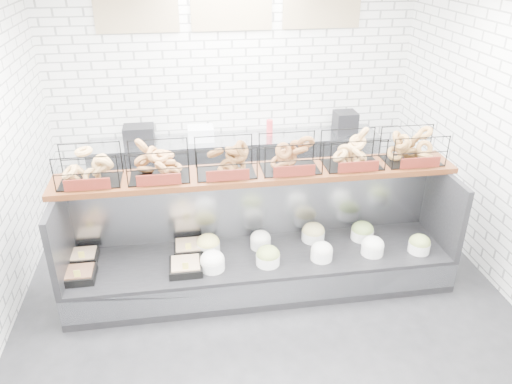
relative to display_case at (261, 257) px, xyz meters
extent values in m
plane|color=black|center=(-0.01, -0.34, -0.33)|extent=(5.50, 5.50, 0.00)
cube|color=white|center=(-0.01, 2.41, 1.17)|extent=(5.00, 0.02, 3.00)
cube|color=tan|center=(-1.21, 2.38, 2.17)|extent=(1.05, 0.03, 0.42)
cube|color=tan|center=(-0.01, 2.38, 2.17)|extent=(1.05, 0.03, 0.42)
cube|color=tan|center=(1.19, 2.38, 2.17)|extent=(1.05, 0.03, 0.42)
cube|color=black|center=(-0.01, -0.04, -0.13)|extent=(4.00, 0.90, 0.40)
cube|color=#93969B|center=(-0.01, -0.48, -0.11)|extent=(4.00, 0.03, 0.28)
cube|color=#93969B|center=(-0.01, 0.37, 0.47)|extent=(4.00, 0.08, 0.80)
cube|color=black|center=(-1.98, -0.04, 0.47)|extent=(0.06, 0.90, 0.80)
cube|color=black|center=(1.96, -0.04, 0.47)|extent=(0.06, 0.90, 0.80)
cube|color=black|center=(-1.82, -0.19, 0.11)|extent=(0.29, 0.29, 0.08)
cube|color=brown|center=(-1.82, -0.19, 0.15)|extent=(0.25, 0.25, 0.04)
cube|color=#FFEB58|center=(-1.82, -0.30, 0.20)|extent=(0.06, 0.01, 0.08)
cube|color=black|center=(-1.83, 0.12, 0.11)|extent=(0.28, 0.28, 0.08)
cube|color=tan|center=(-1.83, 0.12, 0.15)|extent=(0.23, 0.23, 0.04)
cube|color=#FFEB58|center=(-1.83, 0.02, 0.20)|extent=(0.06, 0.01, 0.08)
cube|color=black|center=(-0.80, -0.21, 0.11)|extent=(0.33, 0.33, 0.08)
cube|color=tan|center=(-0.80, -0.21, 0.15)|extent=(0.28, 0.28, 0.04)
cube|color=#FFEB58|center=(-0.80, -0.33, 0.20)|extent=(0.06, 0.01, 0.08)
cube|color=black|center=(-0.76, 0.12, 0.11)|extent=(0.31, 0.31, 0.08)
cube|color=tan|center=(-0.76, 0.12, 0.15)|extent=(0.26, 0.26, 0.04)
cube|color=#FFEB58|center=(-0.76, 0.02, 0.20)|extent=(0.06, 0.01, 0.08)
cylinder|color=white|center=(-0.53, -0.23, 0.13)|extent=(0.25, 0.25, 0.11)
ellipsoid|color=white|center=(-0.53, -0.23, 0.19)|extent=(0.24, 0.24, 0.17)
cylinder|color=white|center=(-0.55, 0.09, 0.13)|extent=(0.25, 0.25, 0.11)
ellipsoid|color=#F2E87B|center=(-0.55, 0.09, 0.19)|extent=(0.24, 0.24, 0.17)
cylinder|color=white|center=(0.03, -0.23, 0.13)|extent=(0.25, 0.25, 0.11)
ellipsoid|color=#85964C|center=(0.03, -0.23, 0.19)|extent=(0.24, 0.24, 0.17)
cylinder|color=white|center=(0.01, 0.09, 0.13)|extent=(0.22, 0.22, 0.11)
ellipsoid|color=white|center=(0.01, 0.09, 0.19)|extent=(0.22, 0.22, 0.15)
cylinder|color=white|center=(0.60, -0.23, 0.13)|extent=(0.23, 0.23, 0.11)
ellipsoid|color=silver|center=(0.60, -0.23, 0.19)|extent=(0.22, 0.22, 0.16)
cylinder|color=white|center=(0.60, 0.15, 0.13)|extent=(0.25, 0.25, 0.11)
ellipsoid|color=tan|center=(0.60, 0.15, 0.19)|extent=(0.25, 0.25, 0.17)
cylinder|color=white|center=(1.15, -0.21, 0.13)|extent=(0.24, 0.24, 0.11)
ellipsoid|color=silver|center=(1.15, -0.21, 0.19)|extent=(0.23, 0.23, 0.16)
cylinder|color=white|center=(1.15, 0.09, 0.13)|extent=(0.25, 0.25, 0.11)
ellipsoid|color=#7C964C|center=(1.15, 0.09, 0.19)|extent=(0.24, 0.24, 0.17)
cylinder|color=white|center=(1.65, -0.25, 0.13)|extent=(0.23, 0.23, 0.11)
ellipsoid|color=#899A4E|center=(1.65, -0.25, 0.19)|extent=(0.22, 0.22, 0.16)
cube|color=#411E0E|center=(-0.01, 0.18, 0.90)|extent=(4.10, 0.50, 0.06)
cube|color=black|center=(-1.65, 0.18, 1.10)|extent=(0.60, 0.38, 0.34)
cube|color=#55180F|center=(-1.65, -0.02, 1.00)|extent=(0.42, 0.02, 0.11)
cube|color=black|center=(-0.99, 0.18, 1.10)|extent=(0.60, 0.38, 0.34)
cube|color=#55180F|center=(-0.99, -0.02, 1.00)|extent=(0.42, 0.02, 0.11)
cube|color=black|center=(-0.33, 0.18, 1.10)|extent=(0.60, 0.38, 0.34)
cube|color=#55180F|center=(-0.33, -0.02, 1.00)|extent=(0.42, 0.02, 0.11)
cube|color=black|center=(0.32, 0.18, 1.10)|extent=(0.60, 0.38, 0.34)
cube|color=#55180F|center=(0.32, -0.02, 1.00)|extent=(0.42, 0.02, 0.11)
cube|color=black|center=(0.98, 0.18, 1.10)|extent=(0.60, 0.38, 0.34)
cube|color=#55180F|center=(0.98, -0.02, 1.00)|extent=(0.42, 0.02, 0.11)
cube|color=black|center=(1.64, 0.18, 1.10)|extent=(0.60, 0.38, 0.34)
cube|color=#55180F|center=(1.64, -0.02, 1.00)|extent=(0.42, 0.02, 0.11)
cube|color=#93969B|center=(-0.01, 2.09, 0.12)|extent=(4.00, 0.60, 0.90)
cube|color=black|center=(-1.32, 2.10, 0.69)|extent=(0.40, 0.30, 0.24)
cube|color=silver|center=(-0.49, 2.10, 0.66)|extent=(0.35, 0.28, 0.18)
cylinder|color=#CF333C|center=(0.47, 2.13, 0.68)|extent=(0.09, 0.09, 0.22)
cube|color=black|center=(1.54, 2.08, 0.72)|extent=(0.30, 0.30, 0.30)
camera|label=1|loc=(-0.73, -4.37, 3.05)|focal=35.00mm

